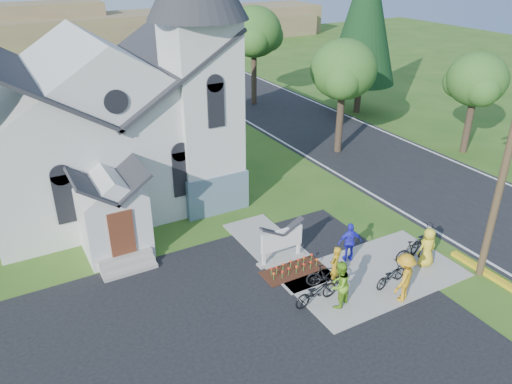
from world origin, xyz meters
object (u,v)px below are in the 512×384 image
utility_pole (510,149)px  cyclist_1 (339,285)px  bike_4 (423,239)px  church_sign (282,240)px  cyclist_3 (404,278)px  cyclist_4 (428,247)px  bike_3 (414,251)px  bike_2 (391,275)px  cyclist_0 (335,265)px  bike_0 (316,292)px  cyclist_2 (350,242)px  bike_1 (326,275)px

utility_pole → cyclist_1: size_ratio=5.39×
cyclist_1 → bike_4: (5.53, 1.29, -0.43)m
church_sign → cyclist_3: 5.07m
cyclist_4 → bike_3: bearing=-52.3°
bike_2 → bike_4: 3.25m
church_sign → bike_4: 6.21m
utility_pole → bike_4: (-0.79, 2.46, -4.85)m
cyclist_0 → church_sign: bearing=-91.7°
church_sign → cyclist_4: (4.98, -3.22, -0.12)m
bike_0 → cyclist_4: (5.36, -0.21, 0.36)m
bike_0 → bike_2: bearing=-103.0°
cyclist_4 → bike_4: (0.79, 0.97, -0.35)m
cyclist_1 → cyclist_4: bearing=162.0°
cyclist_2 → bike_2: 2.20m
bike_4 → cyclist_4: bearing=125.6°
bike_1 → utility_pole: bearing=-89.6°
church_sign → bike_0: 3.07m
cyclist_1 → cyclist_4: cyclist_1 is taller
cyclist_4 → bike_1: bearing=-5.9°
cyclist_2 → cyclist_1: bearing=60.5°
bike_1 → bike_4: 5.20m
church_sign → bike_0: church_sign is taller
bike_3 → cyclist_1: bearing=111.8°
cyclist_2 → cyclist_3: size_ratio=0.89×
cyclist_1 → cyclist_3: size_ratio=0.95×
cyclist_4 → cyclist_3: bearing=31.2°
cyclist_0 → cyclist_1: (-0.70, -1.16, 0.11)m
cyclist_1 → bike_1: size_ratio=1.17×
cyclist_1 → bike_2: size_ratio=1.13×
bike_0 → cyclist_3: 3.25m
cyclist_1 → cyclist_2: (2.20, 2.13, -0.05)m
cyclist_3 → bike_3: (2.20, 1.59, -0.46)m
utility_pole → cyclist_1: bearing=169.5°
utility_pole → bike_3: bearing=134.2°
cyclist_0 → cyclist_4: 4.13m
cyclist_1 → bike_2: (2.54, 0.01, -0.50)m
cyclist_2 → cyclist_4: (2.54, -1.82, -0.02)m
bike_4 → cyclist_3: bearing=108.3°
utility_pole → church_sign: bearing=144.4°
church_sign → cyclist_2: 2.81m
cyclist_0 → cyclist_3: cyclist_3 is taller
bike_3 → cyclist_2: bearing=71.0°
bike_3 → cyclist_0: bearing=96.1°
utility_pole → cyclist_0: (-5.62, 2.33, -4.53)m
utility_pole → bike_0: size_ratio=5.31×
bike_0 → bike_1: size_ratio=1.19×
church_sign → cyclist_1: (0.24, -3.53, -0.05)m
cyclist_1 → church_sign: bearing=-107.9°
cyclist_4 → bike_2: bearing=13.4°
bike_2 → utility_pole: bearing=-116.0°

